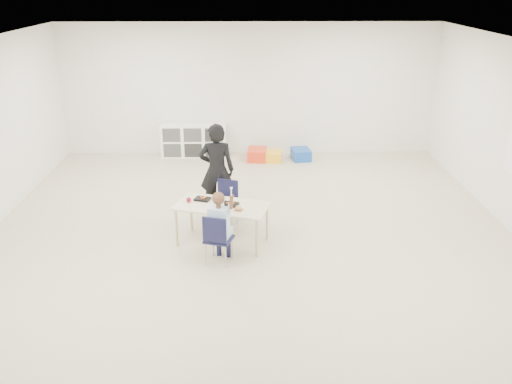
{
  "coord_description": "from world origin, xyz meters",
  "views": [
    {
      "loc": [
        -0.04,
        -7.06,
        3.64
      ],
      "look_at": [
        0.08,
        -0.04,
        0.85
      ],
      "focal_mm": 38.0,
      "sensor_mm": 36.0,
      "label": 1
    }
  ],
  "objects_px": {
    "table": "(222,224)",
    "chair_near": "(219,238)",
    "cubby_shelf": "(194,140)",
    "adult": "(217,170)",
    "child": "(218,224)"
  },
  "relations": [
    {
      "from": "cubby_shelf",
      "to": "adult",
      "type": "distance_m",
      "value": 3.26
    },
    {
      "from": "table",
      "to": "chair_near",
      "type": "distance_m",
      "value": 0.57
    },
    {
      "from": "table",
      "to": "cubby_shelf",
      "type": "relative_size",
      "value": 1.04
    },
    {
      "from": "table",
      "to": "child",
      "type": "height_order",
      "value": "child"
    },
    {
      "from": "child",
      "to": "cubby_shelf",
      "type": "xyz_separation_m",
      "value": [
        -0.77,
        4.77,
        -0.22
      ]
    },
    {
      "from": "table",
      "to": "cubby_shelf",
      "type": "bearing_deg",
      "value": 118.0
    },
    {
      "from": "table",
      "to": "chair_near",
      "type": "bearing_deg",
      "value": -74.76
    },
    {
      "from": "chair_near",
      "to": "adult",
      "type": "relative_size",
      "value": 0.47
    },
    {
      "from": "chair_near",
      "to": "child",
      "type": "relative_size",
      "value": 0.63
    },
    {
      "from": "child",
      "to": "table",
      "type": "bearing_deg",
      "value": 105.24
    },
    {
      "from": "chair_near",
      "to": "cubby_shelf",
      "type": "height_order",
      "value": "chair_near"
    },
    {
      "from": "cubby_shelf",
      "to": "adult",
      "type": "bearing_deg",
      "value": -78.04
    },
    {
      "from": "table",
      "to": "chair_near",
      "type": "xyz_separation_m",
      "value": [
        -0.02,
        -0.57,
        0.06
      ]
    },
    {
      "from": "table",
      "to": "cubby_shelf",
      "type": "height_order",
      "value": "cubby_shelf"
    },
    {
      "from": "child",
      "to": "adult",
      "type": "height_order",
      "value": "adult"
    }
  ]
}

